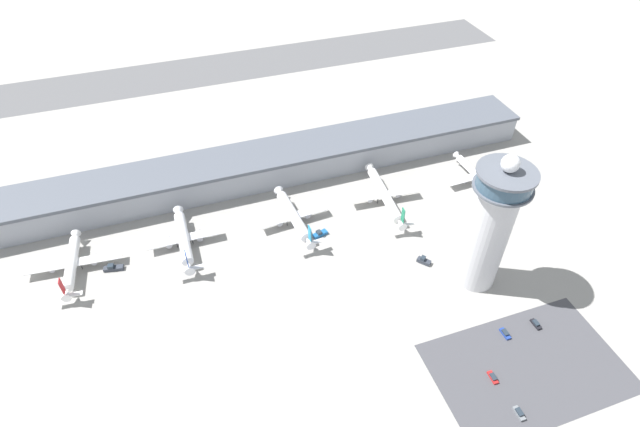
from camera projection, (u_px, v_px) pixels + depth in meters
ground_plane at (314, 281)px, 194.63m from camera, size 1000.00×1000.00×0.00m
terminal_building at (268, 165)px, 238.70m from camera, size 262.72×25.00×14.62m
runway_strip at (222, 68)px, 330.52m from camera, size 394.09×44.00×0.01m
control_tower at (491, 225)px, 176.31m from camera, size 20.19×20.19×58.84m
parking_lot_surface at (527, 367)px, 166.92m from camera, size 64.00×40.00×0.01m
airplane_gate_alpha at (72, 263)px, 196.05m from camera, size 37.65×35.85×12.80m
airplane_gate_bravo at (184, 239)px, 206.06m from camera, size 30.17×38.16×14.01m
airplane_gate_charlie at (294, 216)px, 215.97m from camera, size 31.23×39.46×14.03m
airplane_gate_delta at (385, 195)px, 226.27m from camera, size 32.49×44.41×13.79m
airplane_gate_echo at (478, 176)px, 237.62m from camera, size 30.54×38.83×11.35m
service_truck_catering at (424, 261)px, 201.22m from camera, size 5.31×5.76×3.00m
service_truck_fuel at (113, 268)px, 198.50m from camera, size 7.89×3.70×2.73m
service_truck_baggage at (320, 234)px, 212.92m from camera, size 6.83×4.05×2.67m
car_silver_sedan at (493, 377)px, 163.65m from camera, size 1.92×4.73×1.39m
car_red_hatchback at (536, 324)px, 179.15m from camera, size 1.87×4.61×1.51m
car_maroon_suv at (505, 333)px, 176.19m from camera, size 1.88×4.75×1.47m
car_yellow_taxi at (519, 413)px, 154.57m from camera, size 1.82×4.75×1.57m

